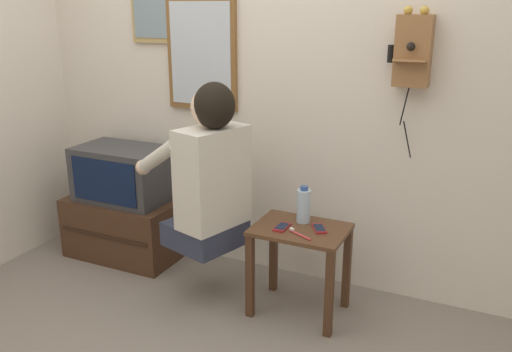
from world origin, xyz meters
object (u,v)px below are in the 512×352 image
at_px(person, 209,172).
at_px(television, 123,174).
at_px(wall_mirror, 201,54).
at_px(toothbrush, 299,234).
at_px(framed_picture, 151,6).
at_px(water_bottle, 304,206).
at_px(wall_phone_antique, 413,50).
at_px(cell_phone_spare, 319,228).
at_px(cell_phone_held, 282,227).

bearing_deg(person, television, 89.04).
bearing_deg(television, wall_mirror, 25.15).
bearing_deg(wall_mirror, toothbrush, -30.38).
relative_size(framed_picture, water_bottle, 2.16).
xyz_separation_m(television, wall_phone_antique, (1.77, 0.19, 0.84)).
bearing_deg(television, water_bottle, -3.88).
bearing_deg(water_bottle, wall_mirror, 158.47).
bearing_deg(framed_picture, cell_phone_spare, -16.80).
height_order(wall_mirror, cell_phone_spare, wall_mirror).
xyz_separation_m(wall_phone_antique, cell_phone_spare, (-0.35, -0.34, -0.91)).
relative_size(television, wall_phone_antique, 0.77).
height_order(person, toothbrush, person).
xyz_separation_m(person, cell_phone_spare, (0.61, 0.10, -0.27)).
distance_m(cell_phone_held, water_bottle, 0.17).
xyz_separation_m(person, television, (-0.81, 0.26, -0.19)).
distance_m(person, cell_phone_spare, 0.67).
height_order(wall_phone_antique, cell_phone_held, wall_phone_antique).
distance_m(wall_phone_antique, wall_mirror, 1.28).
bearing_deg(cell_phone_held, water_bottle, 62.20).
relative_size(person, toothbrush, 6.48).
height_order(cell_phone_spare, water_bottle, water_bottle).
relative_size(cell_phone_spare, toothbrush, 0.95).
distance_m(person, toothbrush, 0.59).
xyz_separation_m(wall_phone_antique, cell_phone_held, (-0.54, -0.41, -0.91)).
height_order(cell_phone_held, toothbrush, toothbrush).
relative_size(framed_picture, cell_phone_held, 3.57).
relative_size(wall_phone_antique, water_bottle, 3.75).
distance_m(television, wall_phone_antique, 1.97).
distance_m(wall_mirror, cell_phone_spare, 1.31).
relative_size(wall_phone_antique, cell_phone_spare, 5.65).
bearing_deg(wall_phone_antique, wall_mirror, 178.16).
relative_size(television, water_bottle, 2.89).
distance_m(framed_picture, toothbrush, 1.73).
xyz_separation_m(person, water_bottle, (0.49, 0.17, -0.18)).
height_order(wall_phone_antique, water_bottle, wall_phone_antique).
relative_size(television, cell_phone_spare, 4.36).
xyz_separation_m(wall_phone_antique, framed_picture, (-1.63, 0.04, 0.21)).
relative_size(person, wall_phone_antique, 1.21).
bearing_deg(wall_phone_antique, television, -173.86).
bearing_deg(wall_phone_antique, toothbrush, -132.82).
bearing_deg(wall_phone_antique, water_bottle, -149.11).
bearing_deg(cell_phone_held, person, -173.27).
bearing_deg(person, cell_phone_spare, -63.50).
bearing_deg(person, wall_phone_antique, -48.22).
xyz_separation_m(wall_mirror, toothbrush, (0.85, -0.50, -0.85)).
relative_size(person, water_bottle, 4.53).
bearing_deg(cell_phone_spare, cell_phone_held, 168.00).
xyz_separation_m(television, wall_mirror, (0.49, 0.23, 0.77)).
height_order(framed_picture, cell_phone_spare, framed_picture).
bearing_deg(toothbrush, cell_phone_spare, -6.04).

